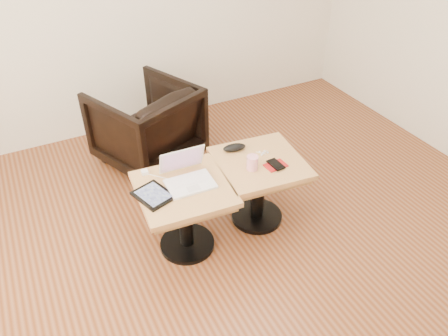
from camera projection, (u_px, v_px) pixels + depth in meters
name	position (u px, v px, depth m)	size (l,w,h in m)	color
room_shell	(266.00, 86.00, 1.99)	(4.52, 4.52, 2.71)	#5B2C13
side_table_left	(184.00, 202.00, 2.80)	(0.61, 0.61, 0.52)	black
side_table_right	(259.00, 176.00, 3.03)	(0.63, 0.63, 0.52)	black
laptop	(187.00, 176.00, 2.75)	(0.31, 0.29, 0.20)	white
tablet	(153.00, 195.00, 2.64)	(0.25, 0.28, 0.02)	black
charging_adapter	(145.00, 172.00, 2.82)	(0.04, 0.04, 0.02)	white
glasses_case	(234.00, 148.00, 3.03)	(0.16, 0.07, 0.05)	black
striped_cup	(252.00, 163.00, 2.85)	(0.08, 0.08, 0.10)	#EC4874
earbuds_tangle	(263.00, 153.00, 3.01)	(0.08, 0.05, 0.01)	white
phone_on_sleeve	(276.00, 165.00, 2.90)	(0.15, 0.13, 0.02)	maroon
armchair	(147.00, 125.00, 3.67)	(0.74, 0.76, 0.69)	black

